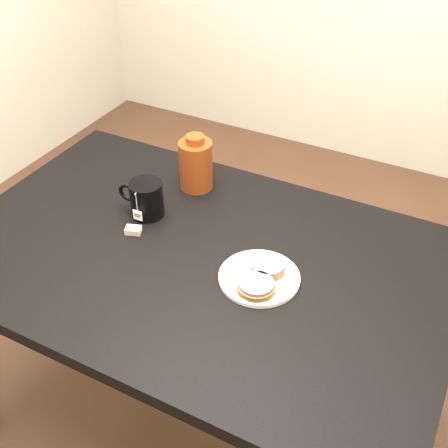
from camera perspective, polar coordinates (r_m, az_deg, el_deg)
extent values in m
plane|color=brown|center=(2.13, -2.14, -18.51)|extent=(4.00, 4.00, 0.00)
cube|color=black|center=(1.58, -2.74, -3.55)|extent=(1.40, 0.90, 0.04)
cylinder|color=black|center=(2.36, -11.33, -0.08)|extent=(0.06, 0.06, 0.71)
cylinder|color=black|center=(1.99, 20.07, -10.52)|extent=(0.06, 0.06, 0.71)
cylinder|color=white|center=(1.48, 3.60, -5.45)|extent=(0.21, 0.21, 0.01)
torus|color=white|center=(1.48, 3.61, -5.28)|extent=(0.21, 0.21, 0.01)
cylinder|color=brown|center=(1.49, 4.48, -4.48)|extent=(0.12, 0.12, 0.02)
cylinder|color=gray|center=(1.48, 4.51, -4.09)|extent=(0.11, 0.11, 0.01)
cylinder|color=brown|center=(1.43, 3.29, -6.45)|extent=(0.11, 0.11, 0.02)
cylinder|color=gray|center=(1.42, 3.31, -6.06)|extent=(0.10, 0.10, 0.01)
cylinder|color=black|center=(1.69, -7.86, 2.53)|extent=(0.11, 0.11, 0.11)
cylinder|color=black|center=(1.66, -7.99, 3.87)|extent=(0.09, 0.09, 0.00)
torus|color=black|center=(1.72, -9.77, 3.19)|extent=(0.06, 0.02, 0.06)
cylinder|color=beige|center=(1.64, -8.89, 2.25)|extent=(0.00, 0.00, 0.06)
cube|color=white|center=(1.67, -8.73, 0.91)|extent=(0.03, 0.00, 0.03)
cube|color=#C6B793|center=(1.65, -9.20, -0.62)|extent=(0.05, 0.05, 0.02)
cylinder|color=#591E0B|center=(1.79, -2.87, 5.99)|extent=(0.12, 0.12, 0.16)
cylinder|color=#591E0B|center=(1.74, -2.96, 8.57)|extent=(0.06, 0.06, 0.02)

